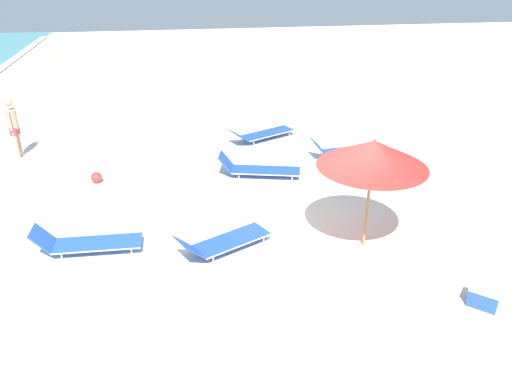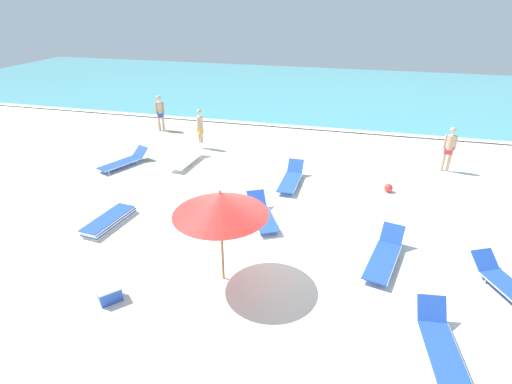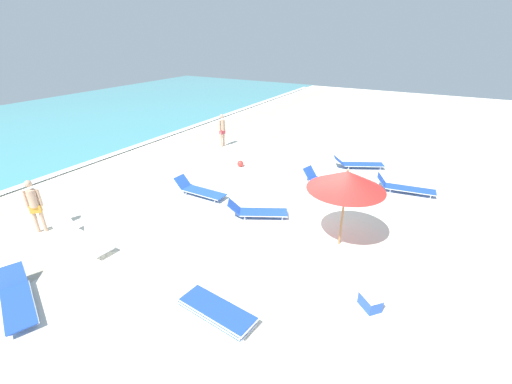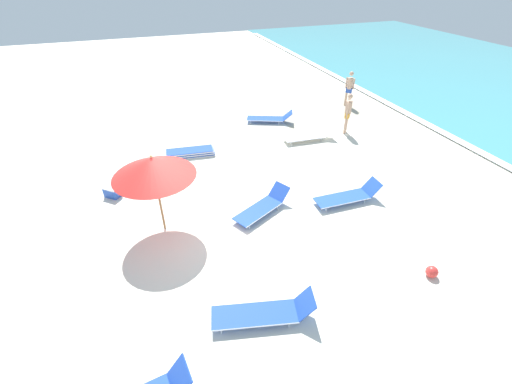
% 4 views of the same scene
% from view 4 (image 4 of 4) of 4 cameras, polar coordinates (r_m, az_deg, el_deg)
% --- Properties ---
extents(ground_plane, '(60.00, 60.00, 0.16)m').
position_cam_4_polar(ground_plane, '(10.06, -8.14, -6.66)').
color(ground_plane, silver).
extents(beach_umbrella, '(2.17, 2.17, 2.40)m').
position_cam_4_polar(beach_umbrella, '(9.16, -16.79, 4.00)').
color(beach_umbrella, '#9E7547').
rests_on(beach_umbrella, ground_plane).
extents(lounger_stack, '(0.82, 1.95, 0.24)m').
position_cam_4_polar(lounger_stack, '(13.82, -10.83, 6.47)').
color(lounger_stack, blue).
rests_on(lounger_stack, ground_plane).
extents(sun_lounger_under_umbrella, '(1.46, 2.07, 0.57)m').
position_cam_4_polar(sun_lounger_under_umbrella, '(10.44, 1.12, -2.40)').
color(sun_lounger_under_umbrella, blue).
rests_on(sun_lounger_under_umbrella, ground_plane).
extents(sun_lounger_beside_umbrella, '(0.66, 2.14, 0.60)m').
position_cam_4_polar(sun_lounger_beside_umbrella, '(11.28, 15.12, -0.61)').
color(sun_lounger_beside_umbrella, blue).
rests_on(sun_lounger_beside_umbrella, ground_plane).
extents(sun_lounger_mid_beach_solo, '(1.10, 2.27, 0.62)m').
position_cam_4_polar(sun_lounger_mid_beach_solo, '(7.77, 1.44, -19.41)').
color(sun_lounger_mid_beach_solo, blue).
rests_on(sun_lounger_mid_beach_solo, ground_plane).
extents(sun_lounger_mid_beach_pair_a, '(0.74, 2.24, 0.53)m').
position_cam_4_polar(sun_lounger_mid_beach_pair_a, '(14.92, 8.88, 9.27)').
color(sun_lounger_mid_beach_pair_a, white).
rests_on(sun_lounger_mid_beach_pair_a, ground_plane).
extents(sun_lounger_mid_beach_pair_b, '(1.38, 2.17, 0.56)m').
position_cam_4_polar(sun_lounger_mid_beach_pair_b, '(16.52, 2.33, 12.24)').
color(sun_lounger_mid_beach_pair_b, blue).
rests_on(sun_lounger_mid_beach_pair_b, ground_plane).
extents(beachgoer_wading_adult, '(0.35, 0.34, 1.76)m').
position_cam_4_polar(beachgoer_wading_adult, '(15.64, 15.08, 12.87)').
color(beachgoer_wading_adult, tan).
rests_on(beachgoer_wading_adult, ground_plane).
extents(beachgoer_shoreline_child, '(0.35, 0.34, 1.76)m').
position_cam_4_polar(beachgoer_shoreline_child, '(18.92, 15.33, 16.57)').
color(beachgoer_shoreline_child, tan).
rests_on(beachgoer_shoreline_child, ground_plane).
extents(beach_ball, '(0.30, 0.30, 0.30)m').
position_cam_4_polar(beach_ball, '(9.61, 27.27, -11.72)').
color(beach_ball, red).
rests_on(beach_ball, ground_plane).
extents(cooler_box, '(0.60, 0.61, 0.37)m').
position_cam_4_polar(cooler_box, '(12.09, -22.82, 0.10)').
color(cooler_box, blue).
rests_on(cooler_box, ground_plane).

